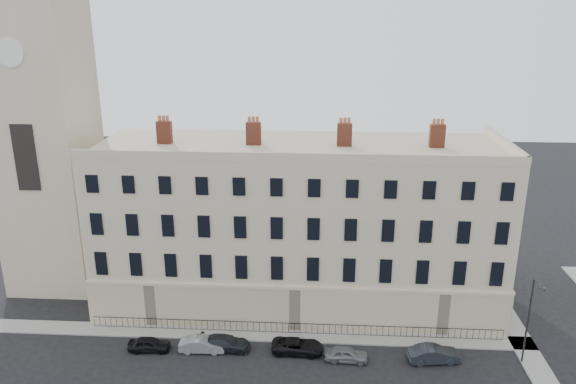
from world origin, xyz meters
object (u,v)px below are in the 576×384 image
(car_c, at_px, (225,343))
(streetlamp, at_px, (529,318))
(car_f, at_px, (434,354))
(car_a, at_px, (149,344))
(car_d, at_px, (298,346))
(car_e, at_px, (346,354))
(car_b, at_px, (202,344))

(car_c, bearing_deg, streetlamp, -90.28)
(car_c, relative_size, car_f, 1.03)
(car_a, bearing_deg, streetlamp, -92.96)
(streetlamp, bearing_deg, car_d, -167.04)
(car_a, xyz_separation_m, car_d, (12.04, 0.48, 0.00))
(car_d, xyz_separation_m, streetlamp, (17.72, -0.37, 3.46))
(streetlamp, bearing_deg, car_e, -163.71)
(car_f, xyz_separation_m, streetlamp, (6.98, 0.22, 3.37))
(car_a, distance_m, car_d, 12.05)
(car_c, xyz_separation_m, car_f, (16.67, -0.62, 0.06))
(car_c, distance_m, car_d, 5.93)
(car_d, distance_m, car_e, 4.00)
(car_b, distance_m, car_c, 1.84)
(car_a, height_order, car_c, car_c)
(car_b, bearing_deg, streetlamp, -92.06)
(car_d, bearing_deg, streetlamp, -89.07)
(car_b, height_order, car_d, car_b)
(car_a, height_order, car_e, car_e)
(car_c, height_order, car_e, car_c)
(car_b, xyz_separation_m, car_e, (11.63, -0.60, -0.03))
(car_a, xyz_separation_m, car_f, (22.78, -0.11, 0.09))
(car_f, bearing_deg, streetlamp, -95.86)
(car_a, xyz_separation_m, car_e, (15.94, -0.41, 0.00))
(car_e, bearing_deg, car_b, 89.45)
(car_c, distance_m, car_f, 16.68)
(car_b, distance_m, streetlamp, 25.68)
(car_f, height_order, streetlamp, streetlamp)
(car_b, xyz_separation_m, car_d, (7.74, 0.29, -0.03))
(car_b, distance_m, car_f, 18.48)
(car_e, distance_m, car_f, 6.85)
(car_f, relative_size, streetlamp, 0.56)
(car_a, bearing_deg, car_f, -93.44)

